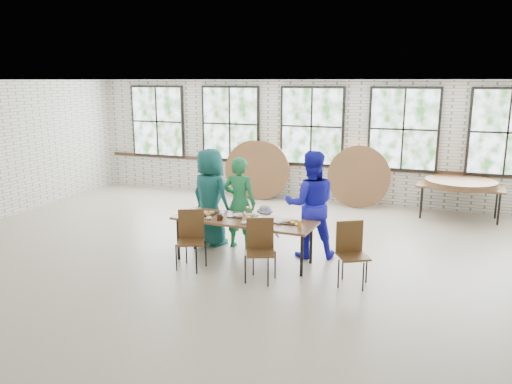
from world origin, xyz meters
TOP-DOWN VIEW (x-y plane):
  - room at (0.00, 4.44)m, footprint 12.00×12.00m
  - dining_table at (0.05, -0.31)m, footprint 2.45×0.96m
  - chair_near_left at (-0.67, -0.83)m, footprint 0.55×0.54m
  - chair_near_right at (0.55, -0.92)m, footprint 0.54×0.53m
  - chair_spare at (1.88, -0.61)m, footprint 0.57×0.56m
  - adult_teal at (-0.87, 0.34)m, footprint 1.03×0.85m
  - adult_green at (-0.29, 0.34)m, footprint 0.64×0.44m
  - toddler at (0.19, 0.34)m, footprint 0.59×0.40m
  - adult_blue at (1.02, 0.34)m, footprint 1.08×0.96m
  - storage_table at (3.51, 3.82)m, footprint 1.85×0.87m
  - tabletop_clutter at (0.15, -0.35)m, footprint 2.03×0.66m
  - round_tops_stacked at (3.51, 3.82)m, footprint 1.50×1.50m
  - round_tops_leaning at (-0.48, 4.11)m, footprint 4.25×0.41m

SIDE VIEW (x-z plane):
  - toddler at x=0.19m, z-range 0.00..0.84m
  - chair_near_left at x=-0.67m, z-range 0.08..1.03m
  - chair_near_right at x=0.55m, z-range 0.08..1.03m
  - chair_spare at x=1.88m, z-range 0.08..1.03m
  - storage_table at x=3.51m, z-range 0.32..1.06m
  - dining_table at x=0.05m, z-range 0.32..1.06m
  - round_tops_leaning at x=-0.48m, z-range -0.01..1.48m
  - tabletop_clutter at x=0.15m, z-range 0.71..0.82m
  - round_tops_stacked at x=3.51m, z-range 0.74..0.87m
  - adult_green at x=-0.29m, z-range 0.00..1.68m
  - adult_teal at x=-0.87m, z-range 0.00..1.80m
  - adult_blue at x=1.02m, z-range 0.00..1.85m
  - room at x=0.00m, z-range -4.17..7.83m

